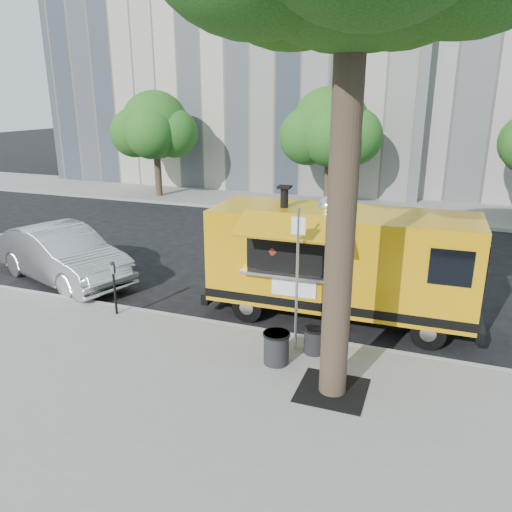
{
  "coord_description": "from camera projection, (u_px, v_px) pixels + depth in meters",
  "views": [
    {
      "loc": [
        4.04,
        -10.55,
        5.16
      ],
      "look_at": [
        0.1,
        0.0,
        1.56
      ],
      "focal_mm": 35.0,
      "sensor_mm": 36.0,
      "label": 1
    }
  ],
  "objects": [
    {
      "name": "far_tree_b",
      "position": [
        330.0,
        127.0,
        22.83
      ],
      "size": [
        3.6,
        3.6,
        5.5
      ],
      "color": "#33261C",
      "rests_on": "far_sidewalk"
    },
    {
      "name": "tree_well",
      "position": [
        332.0,
        390.0,
        8.92
      ],
      "size": [
        1.2,
        1.2,
        0.02
      ],
      "primitive_type": "cube",
      "color": "black",
      "rests_on": "sidewalk"
    },
    {
      "name": "far_tree_a",
      "position": [
        155.0,
        125.0,
        25.49
      ],
      "size": [
        3.42,
        3.42,
        5.36
      ],
      "color": "#33261C",
      "rests_on": "far_sidewalk"
    },
    {
      "name": "sedan",
      "position": [
        63.0,
        255.0,
        14.44
      ],
      "size": [
        5.17,
        3.24,
        1.61
      ],
      "primitive_type": "imported",
      "rotation": [
        0.0,
        0.0,
        1.23
      ],
      "color": "#B4B6BB",
      "rests_on": "ground"
    },
    {
      "name": "sign_post",
      "position": [
        297.0,
        272.0,
        9.87
      ],
      "size": [
        0.28,
        0.06,
        3.0
      ],
      "color": "silver",
      "rests_on": "sidewalk"
    },
    {
      "name": "curb",
      "position": [
        238.0,
        328.0,
        11.48
      ],
      "size": [
        60.0,
        0.14,
        0.16
      ],
      "primitive_type": "cube",
      "color": "#999993",
      "rests_on": "ground"
    },
    {
      "name": "food_truck",
      "position": [
        339.0,
        261.0,
        11.73
      ],
      "size": [
        6.44,
        3.03,
        3.15
      ],
      "rotation": [
        0.0,
        0.0,
        0.02
      ],
      "color": "orange",
      "rests_on": "ground"
    },
    {
      "name": "sidewalk",
      "position": [
        171.0,
        401.0,
        8.74
      ],
      "size": [
        60.0,
        6.0,
        0.15
      ],
      "primitive_type": "cube",
      "color": "gray",
      "rests_on": "ground"
    },
    {
      "name": "far_sidewalk",
      "position": [
        351.0,
        206.0,
        24.36
      ],
      "size": [
        60.0,
        5.0,
        0.15
      ],
      "primitive_type": "cube",
      "color": "gray",
      "rests_on": "ground"
    },
    {
      "name": "trash_bin_right",
      "position": [
        314.0,
        339.0,
        10.17
      ],
      "size": [
        0.46,
        0.46,
        0.55
      ],
      "color": "black",
      "rests_on": "sidewalk"
    },
    {
      "name": "ground",
      "position": [
        252.0,
        316.0,
        12.33
      ],
      "size": [
        120.0,
        120.0,
        0.0
      ],
      "primitive_type": "plane",
      "color": "black",
      "rests_on": "ground"
    },
    {
      "name": "parking_meter",
      "position": [
        114.0,
        282.0,
        11.83
      ],
      "size": [
        0.11,
        0.11,
        1.33
      ],
      "color": "black",
      "rests_on": "sidewalk"
    },
    {
      "name": "trash_bin_left",
      "position": [
        276.0,
        347.0,
        9.75
      ],
      "size": [
        0.54,
        0.54,
        0.65
      ],
      "color": "black",
      "rests_on": "sidewalk"
    }
  ]
}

